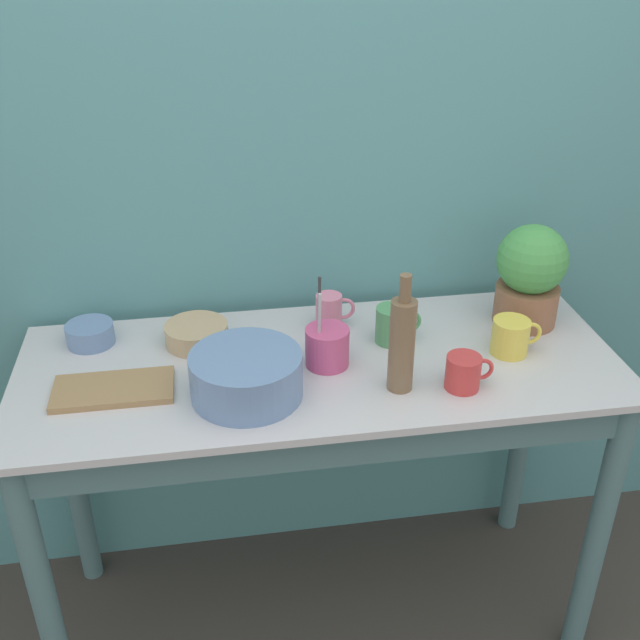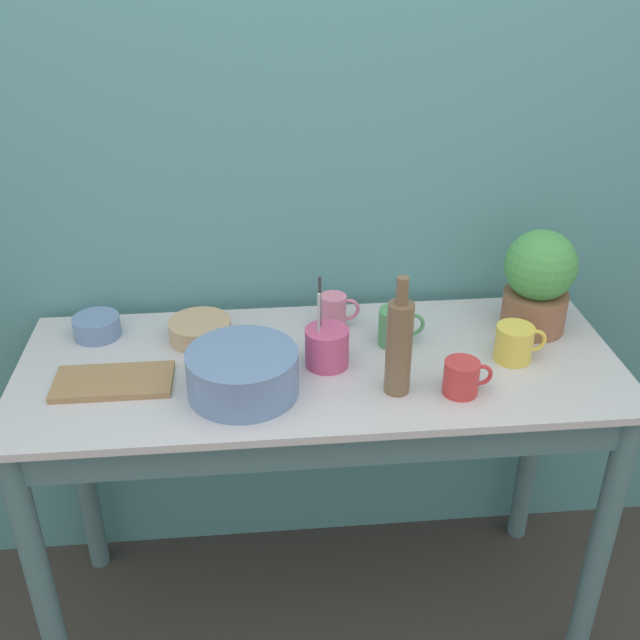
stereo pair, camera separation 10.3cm
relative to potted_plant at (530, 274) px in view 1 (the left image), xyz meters
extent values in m
cube|color=teal|center=(-0.58, 0.24, 0.17)|extent=(6.00, 0.05, 2.40)
cylinder|color=slate|center=(-1.28, -0.37, -0.60)|extent=(0.06, 0.06, 0.87)
cylinder|color=slate|center=(0.12, -0.37, -0.60)|extent=(0.06, 0.06, 0.87)
cylinder|color=slate|center=(-1.28, 0.13, -0.60)|extent=(0.06, 0.06, 0.87)
cylinder|color=slate|center=(0.12, 0.13, -0.60)|extent=(0.06, 0.06, 0.87)
cube|color=slate|center=(-0.58, -0.37, -0.21)|extent=(1.40, 0.02, 0.10)
cube|color=silver|center=(-0.58, -0.12, -0.15)|extent=(1.50, 0.60, 0.02)
cylinder|color=#8C5B42|center=(0.00, 0.00, -0.09)|extent=(0.17, 0.17, 0.11)
sphere|color=#47994C|center=(0.00, 0.00, 0.04)|extent=(0.19, 0.19, 0.19)
cylinder|color=#6684B2|center=(-0.77, -0.23, -0.09)|extent=(0.26, 0.26, 0.11)
cylinder|color=brown|center=(-0.42, -0.26, -0.03)|extent=(0.06, 0.06, 0.23)
cylinder|color=brown|center=(-0.42, -0.26, 0.12)|extent=(0.03, 0.03, 0.06)
cylinder|color=#E5CC4C|center=(-0.10, -0.15, -0.10)|extent=(0.09, 0.09, 0.09)
torus|color=#E5CC4C|center=(-0.05, -0.15, -0.09)|extent=(0.06, 0.01, 0.06)
cylinder|color=pink|center=(-0.53, 0.05, -0.10)|extent=(0.07, 0.07, 0.10)
torus|color=pink|center=(-0.49, 0.05, -0.09)|extent=(0.06, 0.01, 0.06)
cylinder|color=#C63838|center=(-0.27, -0.28, -0.10)|extent=(0.08, 0.08, 0.08)
torus|color=#C63838|center=(-0.22, -0.28, -0.10)|extent=(0.06, 0.01, 0.06)
cylinder|color=#4C935B|center=(-0.38, -0.05, -0.09)|extent=(0.08, 0.08, 0.10)
torus|color=#4C935B|center=(-0.34, -0.05, -0.09)|extent=(0.06, 0.01, 0.06)
cylinder|color=tan|center=(-0.88, 0.02, -0.12)|extent=(0.16, 0.16, 0.05)
cylinder|color=#6684B2|center=(-1.15, 0.07, -0.12)|extent=(0.12, 0.12, 0.06)
cylinder|color=#CC4C7F|center=(-0.57, -0.13, -0.09)|extent=(0.11, 0.11, 0.10)
cylinder|color=#333333|center=(-0.58, -0.11, -0.03)|extent=(0.01, 0.01, 0.23)
cylinder|color=#B7B7BC|center=(-0.59, -0.14, -0.04)|extent=(0.01, 0.03, 0.21)
cube|color=#99754C|center=(-1.08, -0.17, -0.13)|extent=(0.28, 0.14, 0.02)
camera|label=1|loc=(-0.83, -1.68, 0.85)|focal=42.00mm
camera|label=2|loc=(-0.73, -1.69, 0.85)|focal=42.00mm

